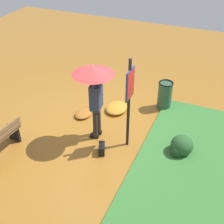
% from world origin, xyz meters
% --- Properties ---
extents(ground_plane, '(18.00, 18.00, 0.00)m').
position_xyz_m(ground_plane, '(0.00, 0.00, 0.00)').
color(ground_plane, '#9E6623').
extents(person_with_umbrella, '(0.96, 0.96, 2.04)m').
position_xyz_m(person_with_umbrella, '(0.33, 0.03, 1.55)').
color(person_with_umbrella, '#2D2823').
rests_on(person_with_umbrella, ground_plane).
extents(info_sign_post, '(0.44, 0.07, 2.30)m').
position_xyz_m(info_sign_post, '(0.26, 0.86, 1.44)').
color(info_sign_post, black).
rests_on(info_sign_post, ground_plane).
extents(handbag, '(0.33, 0.25, 0.37)m').
position_xyz_m(handbag, '(0.79, 0.40, 0.13)').
color(handbag, black).
rests_on(handbag, ground_plane).
extents(trash_bin, '(0.42, 0.42, 0.83)m').
position_xyz_m(trash_bin, '(-1.70, 1.24, 0.42)').
color(trash_bin, '#2D5138').
rests_on(trash_bin, ground_plane).
extents(shrub_cluster, '(0.58, 0.53, 0.48)m').
position_xyz_m(shrub_cluster, '(0.08, 2.13, 0.22)').
color(shrub_cluster, '#285628').
rests_on(shrub_cluster, ground_plane).
extents(leaf_pile_near_person, '(0.74, 0.59, 0.16)m').
position_xyz_m(leaf_pile_near_person, '(-1.02, 0.03, 0.08)').
color(leaf_pile_near_person, '#C68428').
rests_on(leaf_pile_near_person, ground_plane).
extents(leaf_pile_by_bench, '(0.54, 0.43, 0.12)m').
position_xyz_m(leaf_pile_by_bench, '(-0.41, -0.73, 0.06)').
color(leaf_pile_by_bench, '#A86023').
rests_on(leaf_pile_by_bench, ground_plane).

